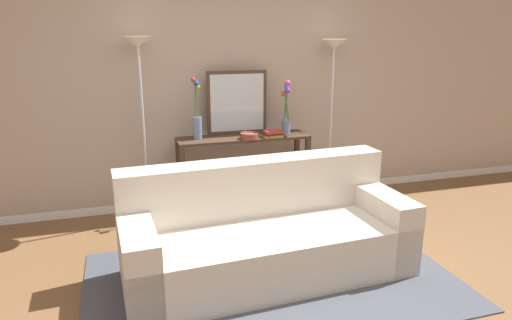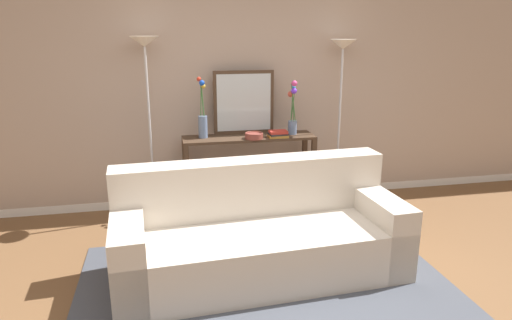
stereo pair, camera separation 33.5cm
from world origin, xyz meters
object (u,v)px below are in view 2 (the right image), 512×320
at_px(wall_mirror, 244,102).
at_px(fruit_bowl, 254,136).
at_px(vase_tall_flowers, 203,120).
at_px(floor_lamp_right, 342,77).
at_px(vase_short_flowers, 293,113).
at_px(floor_lamp_left, 147,78).
at_px(book_stack, 278,134).
at_px(book_row_under_console, 213,207).
at_px(couch, 259,236).
at_px(console_table, 249,159).

xyz_separation_m(wall_mirror, fruit_bowl, (0.06, -0.27, -0.30)).
bearing_deg(vase_tall_flowers, floor_lamp_right, -0.24).
distance_m(floor_lamp_right, vase_short_flowers, 0.65).
height_order(floor_lamp_left, fruit_bowl, floor_lamp_left).
bearing_deg(fruit_bowl, vase_short_flowers, 15.03).
bearing_deg(vase_short_flowers, floor_lamp_left, 179.15).
relative_size(floor_lamp_left, book_stack, 8.94).
height_order(book_stack, book_row_under_console, book_stack).
xyz_separation_m(floor_lamp_right, vase_tall_flowers, (-1.49, 0.01, -0.41)).
height_order(couch, book_stack, book_stack).
bearing_deg(book_row_under_console, couch, -80.89).
distance_m(wall_mirror, book_row_under_console, 1.17).
relative_size(vase_tall_flowers, book_row_under_console, 1.73).
distance_m(console_table, vase_tall_flowers, 0.65).
relative_size(console_table, vase_tall_flowers, 2.23).
bearing_deg(book_row_under_console, vase_tall_flowers, 157.37).
relative_size(console_table, floor_lamp_right, 0.77).
bearing_deg(fruit_bowl, floor_lamp_left, 172.28).
height_order(wall_mirror, vase_short_flowers, wall_mirror).
bearing_deg(couch, wall_mirror, 84.04).
bearing_deg(console_table, book_stack, -20.55).
bearing_deg(wall_mirror, fruit_bowl, -78.30).
bearing_deg(floor_lamp_left, wall_mirror, 7.21).
relative_size(console_table, book_row_under_console, 3.85).
distance_m(vase_tall_flowers, vase_short_flowers, 0.95).
bearing_deg(book_stack, floor_lamp_right, 10.56).
xyz_separation_m(couch, vase_tall_flowers, (-0.30, 1.38, 0.69)).
bearing_deg(couch, fruit_bowl, 80.26).
distance_m(console_table, floor_lamp_right, 1.32).
height_order(wall_mirror, vase_tall_flowers, wall_mirror).
height_order(couch, wall_mirror, wall_mirror).
bearing_deg(console_table, floor_lamp_left, 178.46).
xyz_separation_m(wall_mirror, vase_short_flowers, (0.50, -0.15, -0.10)).
bearing_deg(book_row_under_console, book_stack, -8.97).
relative_size(vase_tall_flowers, vase_short_flowers, 1.08).
xyz_separation_m(vase_short_flowers, fruit_bowl, (-0.44, -0.12, -0.20)).
distance_m(floor_lamp_left, fruit_bowl, 1.21).
distance_m(couch, floor_lamp_left, 1.96).
distance_m(couch, wall_mirror, 1.72).
bearing_deg(floor_lamp_left, book_stack, -5.95).
distance_m(fruit_bowl, book_stack, 0.26).
distance_m(wall_mirror, vase_tall_flowers, 0.49).
xyz_separation_m(floor_lamp_left, vase_short_flowers, (1.48, -0.02, -0.39)).
bearing_deg(book_stack, wall_mirror, 140.22).
bearing_deg(book_row_under_console, console_table, 0.00).
bearing_deg(console_table, couch, -97.64).
bearing_deg(floor_lamp_right, book_stack, -169.44).
bearing_deg(book_stack, floor_lamp_left, 174.05).
relative_size(floor_lamp_left, wall_mirror, 2.75).
distance_m(wall_mirror, book_stack, 0.51).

